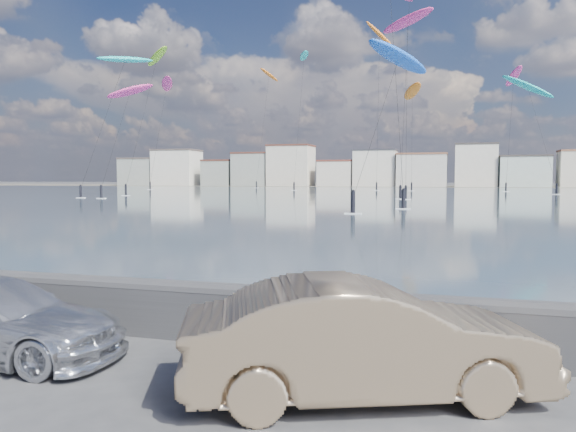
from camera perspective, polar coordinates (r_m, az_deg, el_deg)
The scene contains 18 objects.
ground at distance 8.18m, azimuth -15.53°, elevation -17.33°, with size 700.00×700.00×0.00m, color #333335.
bay_water at distance 98.08m, azimuth 14.03°, elevation 2.07°, with size 500.00×177.00×0.00m, color #375161.
far_shore_strip at distance 206.51m, azimuth 15.30°, elevation 2.95°, with size 500.00×60.00×0.00m, color #4C473D.
seawall at distance 10.29m, azimuth -7.51°, elevation -9.40°, with size 400.00×0.36×1.08m.
far_buildings at distance 192.49m, azimuth 15.64°, elevation 4.67°, with size 240.79×13.26×14.60m.
car_champagne at distance 7.70m, azimuth 7.69°, elevation -12.35°, with size 1.68×4.81×1.58m, color tan.
kitesurfer_0 at distance 137.26m, azimuth 12.52°, elevation 12.17°, with size 6.07×12.55×25.00m.
kitesurfer_1 at distance 98.62m, azimuth -15.75°, elevation 11.97°, with size 7.93×18.27×19.47m.
kitesurfer_2 at distance 91.76m, azimuth -16.26°, elevation 14.85°, with size 8.31×10.70×21.79m.
kitesurfer_3 at distance 141.79m, azimuth 9.29°, elevation 17.58°, with size 7.39×10.50×40.43m.
kitesurfer_4 at distance 96.59m, azimuth 12.04°, elevation 18.67°, with size 9.70×19.83×29.72m.
kitesurfer_5 at distance 54.11m, azimuth 11.18°, elevation 15.38°, with size 6.81×13.04×15.36m.
kitesurfer_7 at distance 123.06m, azimuth 23.18°, elevation 11.94°, with size 10.39×15.97×24.26m.
kitesurfer_8 at distance 137.65m, azimuth 21.95°, elevation 12.91°, with size 4.62×13.30×27.78m.
kitesurfer_10 at distance 177.39m, azimuth -1.95°, elevation 13.93°, with size 5.54×15.05×36.74m.
kitesurfer_15 at distance 106.18m, azimuth -13.17°, elevation 15.36°, with size 8.31×14.26×26.34m.
kitesurfer_16 at distance 146.28m, azimuth 1.63°, elevation 15.70°, with size 4.69×16.64×34.69m.
kitesurfer_17 at distance 159.12m, azimuth -12.20°, elevation 12.90°, with size 7.87×19.23×30.42m.
Camera 1 is at (4.08, -6.45, 2.94)m, focal length 35.00 mm.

